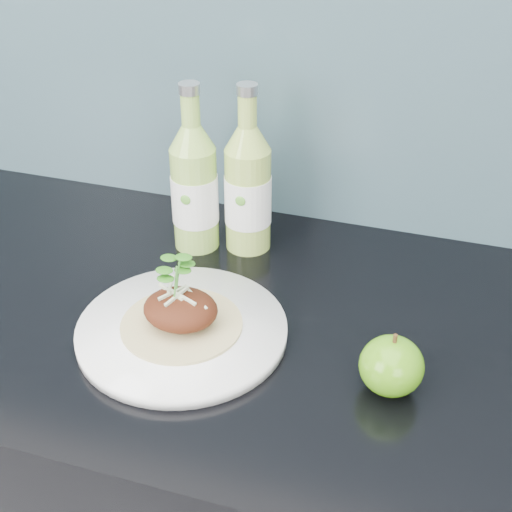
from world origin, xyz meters
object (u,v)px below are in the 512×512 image
Objects in this scene: green_apple at (391,366)px; cider_bottle_left at (194,188)px; cider_bottle_right at (248,189)px; dinner_plate at (182,330)px.

green_apple is 0.38× the size of cider_bottle_left.
cider_bottle_left is at bearing -142.81° from cider_bottle_right.
cider_bottle_right is at bearing 87.09° from dinner_plate.
green_apple is at bearing -3.79° from dinner_plate.
dinner_plate is 0.27m from green_apple.
cider_bottle_left is at bearing 145.14° from green_apple.
cider_bottle_right is at bearing 10.92° from cider_bottle_left.
dinner_plate is at bearing 176.21° from green_apple.
cider_bottle_left is at bearing 106.78° from dinner_plate.
dinner_plate is 1.25× the size of cider_bottle_right.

